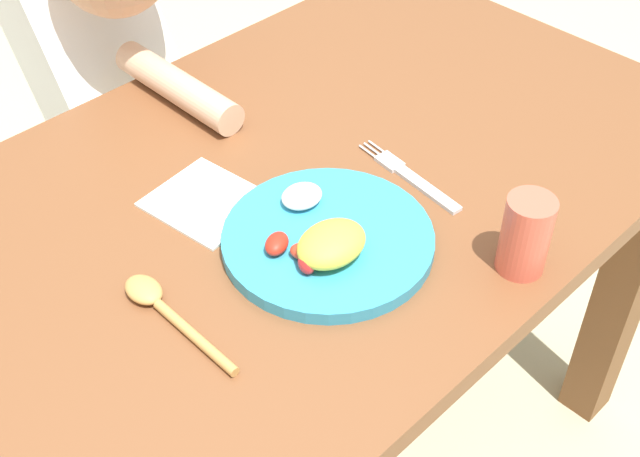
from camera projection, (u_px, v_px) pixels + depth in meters
dining_table at (243, 289)px, 1.21m from camera, size 1.46×0.75×0.74m
plate at (327, 239)px, 1.07m from camera, size 0.27×0.27×0.06m
fork at (412, 178)px, 1.18m from camera, size 0.04×0.19×0.01m
spoon at (161, 306)px, 0.99m from camera, size 0.04×0.20×0.02m
drinking_cup at (526, 235)px, 1.02m from camera, size 0.06×0.06×0.11m
person at (115, 131)px, 1.56m from camera, size 0.22×0.49×1.03m
napkin at (207, 202)px, 1.14m from camera, size 0.15×0.16×0.00m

